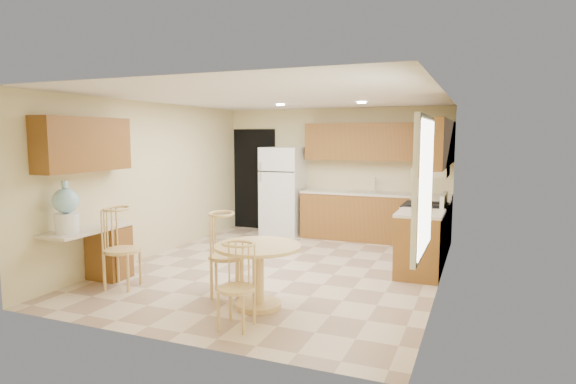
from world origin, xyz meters
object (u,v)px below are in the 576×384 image
at_px(chair_desk, 116,241).
at_px(chair_table_a, 222,247).
at_px(stove, 424,233).
at_px(chair_table_b, 232,280).
at_px(dining_table, 258,267).
at_px(water_crock, 66,209).
at_px(refrigerator, 283,191).

bearing_deg(chair_desk, chair_table_a, 88.58).
relative_size(stove, chair_table_b, 1.26).
xyz_separation_m(dining_table, chair_table_b, (0.05, -0.70, 0.05)).
height_order(chair_desk, water_crock, water_crock).
relative_size(chair_table_a, chair_desk, 0.98).
bearing_deg(stove, chair_table_b, -113.08).
height_order(dining_table, chair_desk, chair_desk).
bearing_deg(chair_table_a, stove, 120.95).
xyz_separation_m(refrigerator, chair_table_b, (1.40, -4.68, -0.34)).
bearing_deg(refrigerator, chair_table_a, -78.21).
distance_m(chair_table_a, water_crock, 1.99).
height_order(stove, chair_desk, stove).
bearing_deg(stove, dining_table, -118.91).
xyz_separation_m(chair_desk, water_crock, (-0.45, -0.34, 0.43)).
bearing_deg(chair_table_b, dining_table, -88.72).
height_order(stove, water_crock, water_crock).
xyz_separation_m(dining_table, chair_table_a, (-0.55, 0.15, 0.14)).
relative_size(dining_table, chair_table_b, 1.14).
relative_size(refrigerator, chair_desk, 1.68).
xyz_separation_m(chair_table_a, chair_table_b, (0.60, -0.85, -0.09)).
bearing_deg(chair_desk, water_crock, -64.55).
height_order(dining_table, chair_table_a, chair_table_a).
bearing_deg(dining_table, refrigerator, 108.72).
bearing_deg(dining_table, chair_desk, -177.22).
bearing_deg(refrigerator, water_crock, -103.37).
xyz_separation_m(refrigerator, water_crock, (-1.05, -4.42, 0.19)).
xyz_separation_m(refrigerator, dining_table, (1.35, -3.98, -0.39)).
bearing_deg(refrigerator, dining_table, -71.28).
relative_size(chair_table_a, water_crock, 1.58).
bearing_deg(chair_table_a, chair_desk, -100.52).
bearing_deg(chair_table_b, water_crock, -9.03).
relative_size(chair_table_a, chair_table_b, 1.17).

